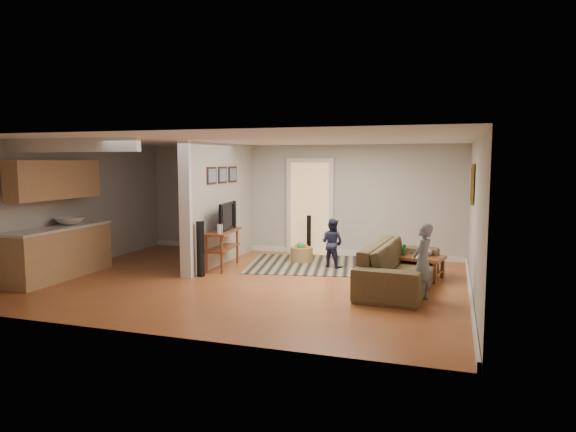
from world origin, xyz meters
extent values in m
plane|color=brown|center=(0.00, 0.00, 0.00)|extent=(7.50, 7.50, 0.00)
cube|color=#B8B5B1|center=(0.00, 3.00, 1.25)|extent=(7.50, 0.04, 2.50)
cube|color=#B8B5B1|center=(-3.75, 0.00, 1.25)|extent=(0.04, 6.00, 2.50)
cube|color=#B8B5B1|center=(3.75, 0.00, 1.25)|extent=(0.04, 6.00, 2.50)
cube|color=white|center=(0.00, 0.00, 2.50)|extent=(7.50, 6.00, 0.04)
cube|color=#B8B5B1|center=(-1.20, 1.45, 1.25)|extent=(0.15, 3.10, 2.50)
cube|color=white|center=(-1.20, -0.10, 1.25)|extent=(0.22, 0.10, 2.50)
cube|color=white|center=(0.00, 2.97, 0.06)|extent=(7.50, 0.04, 0.12)
cube|color=white|center=(3.72, 0.00, 0.06)|extent=(0.04, 6.00, 0.12)
cube|color=#D8B272|center=(0.30, 2.94, 1.05)|extent=(0.90, 0.06, 2.10)
cube|color=tan|center=(-3.43, -0.80, 0.45)|extent=(0.60, 2.20, 0.90)
cube|color=beige|center=(-3.43, -0.80, 0.92)|extent=(0.64, 2.24, 0.05)
cube|color=tan|center=(-3.45, -0.80, 1.80)|extent=(0.35, 2.00, 0.70)
imported|color=silver|center=(-3.43, -0.50, 0.94)|extent=(0.54, 0.54, 0.19)
cube|color=black|center=(-1.11, 0.80, 1.85)|extent=(0.03, 0.40, 0.34)
cube|color=black|center=(-1.11, 1.30, 1.85)|extent=(0.03, 0.40, 0.34)
cube|color=black|center=(-1.11, 1.80, 1.85)|extent=(0.03, 0.40, 0.34)
cube|color=olive|center=(3.71, 1.00, 1.75)|extent=(0.04, 0.90, 0.68)
cube|color=black|center=(0.82, 1.75, 0.01)|extent=(3.18, 2.56, 0.01)
imported|color=#4F4327|center=(2.60, 0.33, 0.00)|extent=(1.22, 2.66, 0.75)
cube|color=#5F3116|center=(2.76, 1.20, 0.39)|extent=(1.17, 0.86, 0.05)
cube|color=silver|center=(2.76, 1.20, 0.39)|extent=(0.73, 0.52, 0.02)
cube|color=#5F3116|center=(2.76, 1.20, 0.13)|extent=(1.07, 0.75, 0.03)
cube|color=#5F3116|center=(2.25, 1.07, 0.19)|extent=(0.07, 0.07, 0.39)
cube|color=#5F3116|center=(3.15, 0.84, 0.19)|extent=(0.07, 0.07, 0.39)
cube|color=#5F3116|center=(2.37, 1.55, 0.19)|extent=(0.07, 0.07, 0.39)
cube|color=#5F3116|center=(3.27, 1.32, 0.19)|extent=(0.07, 0.07, 0.39)
imported|color=navy|center=(3.00, 1.24, 0.41)|extent=(0.22, 0.22, 0.18)
cylinder|color=#14581A|center=(2.60, 1.10, 0.52)|extent=(0.06, 0.06, 0.21)
imported|color=#998C4C|center=(2.50, 1.43, 0.41)|extent=(0.18, 0.24, 0.02)
imported|color=#66594C|center=(2.80, 1.00, 0.41)|extent=(0.28, 0.31, 0.02)
cube|color=#5F3116|center=(-0.95, 0.91, 0.74)|extent=(0.60, 1.26, 0.05)
cube|color=#5F3116|center=(-0.95, 0.91, 0.40)|extent=(0.54, 1.15, 0.03)
cylinder|color=#5F3116|center=(-1.04, 0.37, 0.37)|extent=(0.05, 0.05, 0.75)
cylinder|color=#5F3116|center=(-1.16, 1.41, 0.37)|extent=(0.05, 0.05, 0.75)
cylinder|color=#5F3116|center=(-0.74, 0.40, 0.37)|extent=(0.05, 0.05, 0.75)
cylinder|color=#5F3116|center=(-0.86, 1.44, 0.37)|extent=(0.05, 0.05, 0.75)
imported|color=black|center=(-0.93, 0.91, 0.76)|extent=(0.25, 0.98, 0.56)
cylinder|color=white|center=(-0.79, 0.47, 0.85)|extent=(0.10, 0.10, 0.18)
cube|color=black|center=(-1.00, 0.06, 0.52)|extent=(0.12, 0.12, 1.04)
cube|color=black|center=(0.35, 2.70, 0.46)|extent=(0.10, 0.10, 0.92)
cylinder|color=olive|center=(0.38, 1.99, 0.16)|extent=(0.48, 0.48, 0.31)
sphere|color=#E2491C|center=(0.45, 2.03, 0.31)|extent=(0.15, 0.15, 0.15)
sphere|color=gold|center=(0.31, 2.01, 0.33)|extent=(0.15, 0.15, 0.15)
sphere|color=green|center=(0.38, 1.92, 0.35)|extent=(0.15, 0.15, 0.15)
imported|color=gray|center=(3.00, -0.39, 0.00)|extent=(0.43, 0.51, 1.20)
imported|color=#1E213F|center=(1.13, 1.63, 0.00)|extent=(0.58, 0.51, 0.99)
camera|label=1|loc=(3.41, -8.33, 2.14)|focal=32.00mm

